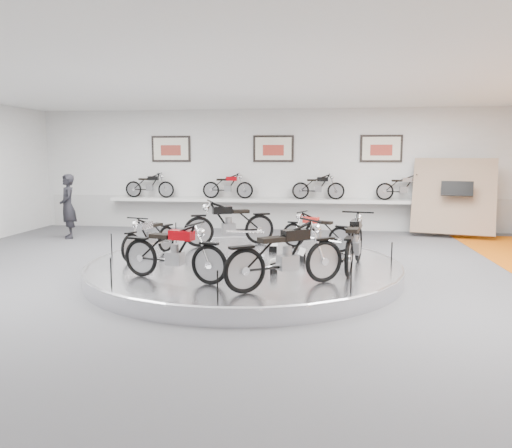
# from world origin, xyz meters

# --- Properties ---
(floor) EXTENTS (16.00, 16.00, 0.00)m
(floor) POSITION_xyz_m (0.00, 0.00, 0.00)
(floor) COLOR #4E4E51
(floor) RESTS_ON ground
(ceiling) EXTENTS (16.00, 16.00, 0.00)m
(ceiling) POSITION_xyz_m (0.00, 0.00, 4.00)
(ceiling) COLOR white
(ceiling) RESTS_ON wall_back
(wall_back) EXTENTS (16.00, 0.00, 16.00)m
(wall_back) POSITION_xyz_m (0.00, 7.00, 2.00)
(wall_back) COLOR silver
(wall_back) RESTS_ON floor
(wall_front) EXTENTS (16.00, 0.00, 16.00)m
(wall_front) POSITION_xyz_m (0.00, -7.00, 2.00)
(wall_front) COLOR silver
(wall_front) RESTS_ON floor
(dado_band) EXTENTS (15.68, 0.04, 1.10)m
(dado_band) POSITION_xyz_m (0.00, 6.98, 0.55)
(dado_band) COLOR #BCBCBA
(dado_band) RESTS_ON floor
(display_platform) EXTENTS (6.40, 6.40, 0.30)m
(display_platform) POSITION_xyz_m (0.00, 0.30, 0.15)
(display_platform) COLOR silver
(display_platform) RESTS_ON floor
(platform_rim) EXTENTS (6.40, 6.40, 0.10)m
(platform_rim) POSITION_xyz_m (0.00, 0.30, 0.27)
(platform_rim) COLOR #B2B2BA
(platform_rim) RESTS_ON display_platform
(shelf) EXTENTS (11.00, 0.55, 0.10)m
(shelf) POSITION_xyz_m (0.00, 6.70, 1.00)
(shelf) COLOR silver
(shelf) RESTS_ON wall_back
(poster_left) EXTENTS (1.35, 0.06, 0.88)m
(poster_left) POSITION_xyz_m (-3.50, 6.96, 2.70)
(poster_left) COLOR #ECE6CD
(poster_left) RESTS_ON wall_back
(poster_center) EXTENTS (1.35, 0.06, 0.88)m
(poster_center) POSITION_xyz_m (0.00, 6.96, 2.70)
(poster_center) COLOR #ECE6CD
(poster_center) RESTS_ON wall_back
(poster_right) EXTENTS (1.35, 0.06, 0.88)m
(poster_right) POSITION_xyz_m (3.50, 6.96, 2.70)
(poster_right) COLOR #ECE6CD
(poster_right) RESTS_ON wall_back
(display_panel) EXTENTS (2.56, 1.52, 2.30)m
(display_panel) POSITION_xyz_m (5.60, 6.10, 1.25)
(display_panel) COLOR #94765C
(display_panel) RESTS_ON floor
(shelf_bike_a) EXTENTS (1.22, 0.43, 0.73)m
(shelf_bike_a) POSITION_xyz_m (-4.20, 6.70, 1.42)
(shelf_bike_a) COLOR black
(shelf_bike_a) RESTS_ON shelf
(shelf_bike_b) EXTENTS (1.22, 0.43, 0.73)m
(shelf_bike_b) POSITION_xyz_m (-1.50, 6.70, 1.42)
(shelf_bike_b) COLOR #920209
(shelf_bike_b) RESTS_ON shelf
(shelf_bike_c) EXTENTS (1.22, 0.43, 0.73)m
(shelf_bike_c) POSITION_xyz_m (1.50, 6.70, 1.42)
(shelf_bike_c) COLOR black
(shelf_bike_c) RESTS_ON shelf
(shelf_bike_d) EXTENTS (1.22, 0.43, 0.73)m
(shelf_bike_d) POSITION_xyz_m (4.20, 6.70, 1.42)
(shelf_bike_d) COLOR #A8A8AD
(shelf_bike_d) RESTS_ON shelf
(bike_a) EXTENTS (1.59, 1.12, 0.89)m
(bike_a) POSITION_xyz_m (1.47, 1.81, 0.74)
(bike_a) COLOR red
(bike_a) RESTS_ON display_platform
(bike_b) EXTENTS (2.01, 1.36, 1.12)m
(bike_b) POSITION_xyz_m (-0.62, 2.11, 0.86)
(bike_b) COLOR black
(bike_b) RESTS_ON display_platform
(bike_c) EXTENTS (0.99, 1.64, 0.91)m
(bike_c) POSITION_xyz_m (-2.10, 0.53, 0.75)
(bike_c) COLOR #A8A8AD
(bike_c) RESTS_ON display_platform
(bike_d) EXTENTS (1.89, 1.12, 1.05)m
(bike_d) POSITION_xyz_m (-0.99, -1.40, 0.82)
(bike_d) COLOR #920209
(bike_d) RESTS_ON display_platform
(bike_e) EXTENTS (1.96, 1.64, 1.12)m
(bike_e) POSITION_xyz_m (0.99, -1.65, 0.86)
(bike_e) COLOR black
(bike_e) RESTS_ON display_platform
(bike_f) EXTENTS (0.99, 1.92, 1.08)m
(bike_f) POSITION_xyz_m (2.20, -0.08, 0.84)
(bike_f) COLOR black
(bike_f) RESTS_ON display_platform
(visitor) EXTENTS (0.77, 0.84, 1.93)m
(visitor) POSITION_xyz_m (-5.94, 4.35, 0.97)
(visitor) COLOR black
(visitor) RESTS_ON floor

